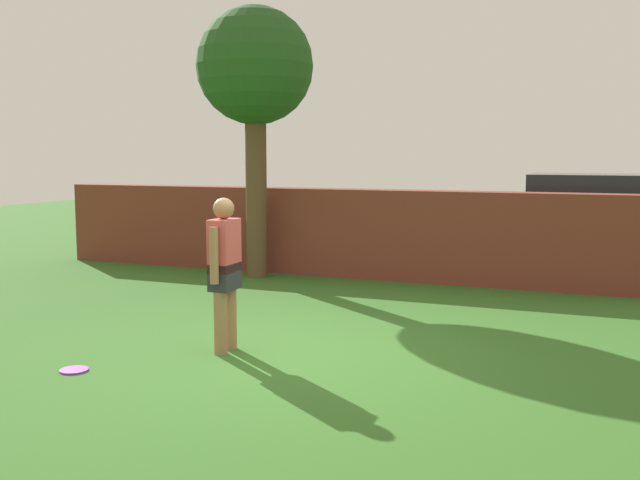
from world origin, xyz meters
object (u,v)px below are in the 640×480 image
object	(u,v)px
person	(225,267)
tree	(255,72)
car	(588,223)
frisbee_purple	(74,370)

from	to	relation	value
person	tree	bearing A→B (deg)	-159.41
tree	car	bearing A→B (deg)	27.90
tree	person	size ratio (longest dim) A/B	2.76
frisbee_purple	person	bearing A→B (deg)	49.79
person	car	world-z (taller)	car
tree	frisbee_purple	xyz separation A→B (m)	(0.89, -5.52, -3.40)
person	car	size ratio (longest dim) A/B	0.38
car	frisbee_purple	bearing A→B (deg)	-117.72
tree	frisbee_purple	bearing A→B (deg)	-80.81
tree	car	xyz separation A→B (m)	(5.14, 2.72, -2.55)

